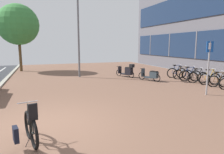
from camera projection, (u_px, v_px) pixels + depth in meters
ground at (96, 120)px, 6.42m from camera, size 21.00×40.00×0.13m
bicycle_foreground at (30, 128)px, 4.80m from camera, size 0.57×1.36×1.10m
bicycle_rack_01 at (219, 81)px, 11.34m from camera, size 1.23×0.59×0.94m
bicycle_rack_02 at (210, 79)px, 12.01m from camera, size 1.35×0.50×1.01m
bicycle_rack_03 at (198, 77)px, 12.59m from camera, size 1.29×0.57×0.99m
bicycle_rack_04 at (190, 76)px, 13.24m from camera, size 1.34×0.69×1.03m
bicycle_rack_05 at (183, 74)px, 13.89m from camera, size 1.25×0.66×0.98m
bicycle_rack_06 at (177, 73)px, 14.56m from camera, size 1.36×0.59×1.02m
scooter_near at (127, 71)px, 14.79m from camera, size 0.94×1.66×1.02m
scooter_mid at (151, 75)px, 13.26m from camera, size 0.88×1.60×0.81m
parking_sign at (209, 62)px, 9.33m from camera, size 0.40×0.07×2.53m
lamp_post at (78, 26)px, 14.29m from camera, size 0.20×0.52×6.68m
street_tree at (18, 25)px, 17.65m from camera, size 3.57×3.57×5.92m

